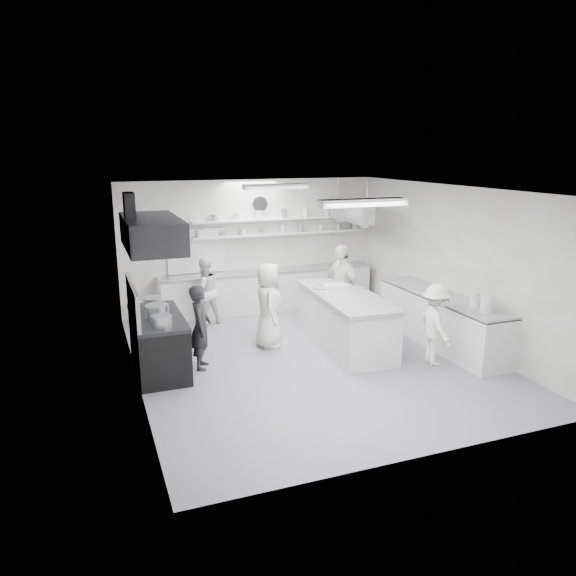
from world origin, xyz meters
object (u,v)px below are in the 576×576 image
object	(u,v)px
stove	(159,345)
cook_stove	(201,327)
right_counter	(441,320)
prep_island	(346,321)
cook_back	(204,291)
back_counter	(268,290)

from	to	relation	value
stove	cook_stove	distance (m)	0.76
stove	right_counter	size ratio (longest dim) A/B	0.55
prep_island	cook_stove	bearing A→B (deg)	-174.31
cook_back	stove	bearing A→B (deg)	47.12
prep_island	cook_back	distance (m)	3.19
right_counter	stove	bearing A→B (deg)	173.48
right_counter	cook_back	size ratio (longest dim) A/B	2.26
back_counter	cook_back	world-z (taller)	cook_back
right_counter	cook_stove	xyz separation A→B (m)	(-4.56, 0.44, 0.26)
cook_stove	cook_back	world-z (taller)	cook_back
stove	right_counter	bearing A→B (deg)	-6.52
cook_stove	cook_back	bearing A→B (deg)	3.25
cook_stove	cook_back	size ratio (longest dim) A/B	1.00
back_counter	right_counter	xyz separation A→B (m)	(2.35, -3.40, 0.01)
prep_island	cook_back	world-z (taller)	cook_back
back_counter	cook_stove	xyz separation A→B (m)	(-2.21, -2.96, 0.27)
cook_back	back_counter	bearing A→B (deg)	-174.17
stove	back_counter	xyz separation A→B (m)	(2.90, 2.80, 0.01)
right_counter	cook_back	bearing A→B (deg)	144.49
stove	back_counter	size ratio (longest dim) A/B	0.36
prep_island	cook_back	xyz separation A→B (m)	(-2.22, 2.28, 0.25)
stove	right_counter	world-z (taller)	right_counter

